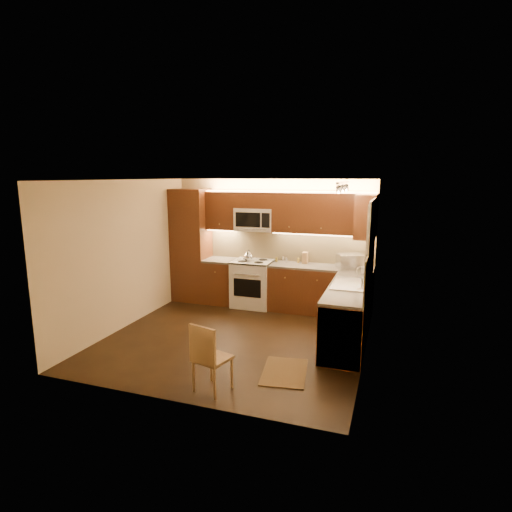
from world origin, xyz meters
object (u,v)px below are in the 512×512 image
(soap_bottle, at_px, (364,269))
(dining_chair, at_px, (212,357))
(stove, at_px, (253,283))
(kettle, at_px, (249,255))
(microwave, at_px, (255,219))
(sink, at_px, (350,279))
(knife_block, at_px, (305,258))
(toaster_oven, at_px, (350,261))

(soap_bottle, distance_m, dining_chair, 3.37)
(stove, distance_m, kettle, 0.58)
(stove, xyz_separation_m, dining_chair, (0.64, -3.29, -0.03))
(microwave, relative_size, dining_chair, 0.88)
(sink, distance_m, soap_bottle, 0.80)
(microwave, relative_size, kettle, 3.32)
(sink, height_order, dining_chair, sink)
(knife_block, height_order, soap_bottle, knife_block)
(toaster_oven, xyz_separation_m, dining_chair, (-1.23, -3.31, -0.60))
(stove, bearing_deg, toaster_oven, 0.76)
(sink, height_order, soap_bottle, soap_bottle)
(microwave, relative_size, soap_bottle, 4.18)
(microwave, height_order, toaster_oven, microwave)
(knife_block, height_order, dining_chair, knife_block)
(microwave, distance_m, kettle, 0.72)
(toaster_oven, bearing_deg, sink, -107.93)
(sink, relative_size, soap_bottle, 4.73)
(microwave, bearing_deg, toaster_oven, -3.39)
(kettle, relative_size, soap_bottle, 1.26)
(sink, height_order, knife_block, knife_block)
(microwave, height_order, kettle, microwave)
(stove, height_order, sink, sink)
(stove, distance_m, toaster_oven, 1.95)
(stove, bearing_deg, knife_block, 10.83)
(soap_bottle, bearing_deg, stove, -171.39)
(microwave, height_order, sink, microwave)
(microwave, bearing_deg, sink, -32.21)
(soap_bottle, bearing_deg, dining_chair, -99.71)
(stove, distance_m, knife_block, 1.16)
(sink, xyz_separation_m, toaster_oven, (-0.14, 1.15, 0.05))
(kettle, height_order, soap_bottle, kettle)
(microwave, xyz_separation_m, knife_block, (1.00, 0.06, -0.71))
(dining_chair, bearing_deg, knife_block, 99.41)
(knife_block, xyz_separation_m, dining_chair, (-0.37, -3.48, -0.58))
(kettle, height_order, toaster_oven, toaster_oven)
(knife_block, relative_size, soap_bottle, 1.19)
(kettle, bearing_deg, sink, -25.65)
(toaster_oven, relative_size, knife_block, 1.99)
(sink, distance_m, dining_chair, 2.62)
(sink, xyz_separation_m, soap_bottle, (0.15, 0.79, 0.02))
(kettle, distance_m, toaster_oven, 1.93)
(toaster_oven, relative_size, soap_bottle, 2.37)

